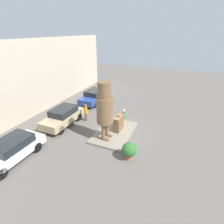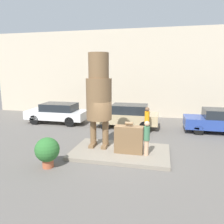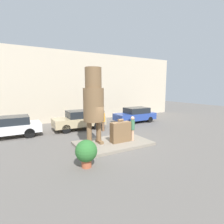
{
  "view_description": "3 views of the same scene",
  "coord_description": "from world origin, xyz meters",
  "px_view_note": "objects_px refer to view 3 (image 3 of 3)",
  "views": [
    {
      "loc": [
        -11.96,
        -4.88,
        8.13
      ],
      "look_at": [
        0.03,
        0.27,
        1.97
      ],
      "focal_mm": 28.0,
      "sensor_mm": 36.0,
      "label": 1
    },
    {
      "loc": [
        1.87,
        -9.9,
        4.01
      ],
      "look_at": [
        -0.47,
        0.21,
        2.01
      ],
      "focal_mm": 35.0,
      "sensor_mm": 36.0,
      "label": 2
    },
    {
      "loc": [
        -5.41,
        -9.39,
        3.67
      ],
      "look_at": [
        -0.11,
        -0.05,
        2.13
      ],
      "focal_mm": 28.0,
      "sensor_mm": 36.0,
      "label": 3
    }
  ],
  "objects_px": {
    "parked_car_white": "(8,127)",
    "planter_pot": "(86,152)",
    "tourist": "(133,127)",
    "statue_figure": "(94,100)",
    "giant_suitcase": "(121,132)",
    "parked_car_blue": "(135,115)",
    "worker_hivis": "(103,120)",
    "parked_car_tan": "(80,119)"
  },
  "relations": [
    {
      "from": "statue_figure",
      "to": "worker_hivis",
      "type": "relative_size",
      "value": 2.62
    },
    {
      "from": "tourist",
      "to": "planter_pot",
      "type": "bearing_deg",
      "value": -155.22
    },
    {
      "from": "giant_suitcase",
      "to": "worker_hivis",
      "type": "height_order",
      "value": "worker_hivis"
    },
    {
      "from": "tourist",
      "to": "parked_car_blue",
      "type": "xyz_separation_m",
      "value": [
        4.32,
        5.4,
        -0.25
      ]
    },
    {
      "from": "tourist",
      "to": "parked_car_white",
      "type": "relative_size",
      "value": 0.35
    },
    {
      "from": "statue_figure",
      "to": "planter_pot",
      "type": "relative_size",
      "value": 3.62
    },
    {
      "from": "planter_pot",
      "to": "worker_hivis",
      "type": "relative_size",
      "value": 0.72
    },
    {
      "from": "tourist",
      "to": "parked_car_tan",
      "type": "bearing_deg",
      "value": 107.96
    },
    {
      "from": "worker_hivis",
      "to": "giant_suitcase",
      "type": "bearing_deg",
      "value": -99.02
    },
    {
      "from": "parked_car_white",
      "to": "parked_car_blue",
      "type": "xyz_separation_m",
      "value": [
        11.47,
        -0.07,
        -0.02
      ]
    },
    {
      "from": "statue_figure",
      "to": "giant_suitcase",
      "type": "relative_size",
      "value": 3.12
    },
    {
      "from": "tourist",
      "to": "giant_suitcase",
      "type": "bearing_deg",
      "value": 169.39
    },
    {
      "from": "worker_hivis",
      "to": "tourist",
      "type": "bearing_deg",
      "value": -86.16
    },
    {
      "from": "parked_car_white",
      "to": "parked_car_tan",
      "type": "bearing_deg",
      "value": 178.81
    },
    {
      "from": "statue_figure",
      "to": "planter_pot",
      "type": "bearing_deg",
      "value": -120.72
    },
    {
      "from": "parked_car_tan",
      "to": "parked_car_blue",
      "type": "bearing_deg",
      "value": -179.56
    },
    {
      "from": "parked_car_tan",
      "to": "planter_pot",
      "type": "distance_m",
      "value": 7.5
    },
    {
      "from": "statue_figure",
      "to": "tourist",
      "type": "bearing_deg",
      "value": -16.36
    },
    {
      "from": "tourist",
      "to": "parked_car_tan",
      "type": "xyz_separation_m",
      "value": [
        -1.74,
        5.36,
        -0.18
      ]
    },
    {
      "from": "statue_figure",
      "to": "worker_hivis",
      "type": "distance_m",
      "value": 4.23
    },
    {
      "from": "parked_car_tan",
      "to": "parked_car_blue",
      "type": "height_order",
      "value": "parked_car_tan"
    },
    {
      "from": "parked_car_blue",
      "to": "planter_pot",
      "type": "height_order",
      "value": "parked_car_blue"
    },
    {
      "from": "statue_figure",
      "to": "giant_suitcase",
      "type": "bearing_deg",
      "value": -19.23
    },
    {
      "from": "statue_figure",
      "to": "planter_pot",
      "type": "xyz_separation_m",
      "value": [
        -1.5,
        -2.53,
        -2.15
      ]
    },
    {
      "from": "statue_figure",
      "to": "parked_car_blue",
      "type": "height_order",
      "value": "statue_figure"
    },
    {
      "from": "worker_hivis",
      "to": "planter_pot",
      "type": "bearing_deg",
      "value": -123.29
    },
    {
      "from": "giant_suitcase",
      "to": "parked_car_blue",
      "type": "xyz_separation_m",
      "value": [
        5.15,
        5.25,
        -0.01
      ]
    },
    {
      "from": "tourist",
      "to": "planter_pot",
      "type": "height_order",
      "value": "tourist"
    },
    {
      "from": "tourist",
      "to": "parked_car_tan",
      "type": "height_order",
      "value": "tourist"
    },
    {
      "from": "giant_suitcase",
      "to": "parked_car_tan",
      "type": "height_order",
      "value": "giant_suitcase"
    },
    {
      "from": "giant_suitcase",
      "to": "tourist",
      "type": "height_order",
      "value": "tourist"
    },
    {
      "from": "tourist",
      "to": "parked_car_blue",
      "type": "relative_size",
      "value": 0.37
    },
    {
      "from": "parked_car_white",
      "to": "parked_car_blue",
      "type": "bearing_deg",
      "value": 179.67
    },
    {
      "from": "parked_car_blue",
      "to": "tourist",
      "type": "bearing_deg",
      "value": 51.34
    },
    {
      "from": "tourist",
      "to": "parked_car_white",
      "type": "bearing_deg",
      "value": 142.57
    },
    {
      "from": "giant_suitcase",
      "to": "parked_car_blue",
      "type": "distance_m",
      "value": 7.35
    },
    {
      "from": "parked_car_white",
      "to": "worker_hivis",
      "type": "bearing_deg",
      "value": 166.31
    },
    {
      "from": "tourist",
      "to": "worker_hivis",
      "type": "distance_m",
      "value": 3.8
    },
    {
      "from": "parked_car_white",
      "to": "planter_pot",
      "type": "distance_m",
      "value": 7.96
    },
    {
      "from": "parked_car_white",
      "to": "parked_car_tan",
      "type": "xyz_separation_m",
      "value": [
        5.41,
        -0.11,
        0.04
      ]
    },
    {
      "from": "tourist",
      "to": "parked_car_white",
      "type": "height_order",
      "value": "tourist"
    },
    {
      "from": "tourist",
      "to": "parked_car_tan",
      "type": "distance_m",
      "value": 5.63
    }
  ]
}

